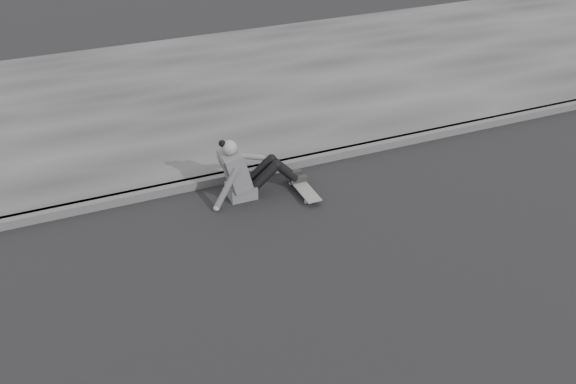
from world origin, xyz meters
The scene contains 5 objects.
ground centered at (0.00, 0.00, 0.00)m, with size 80.00×80.00×0.00m, color black.
curb centered at (0.00, 2.58, 0.06)m, with size 24.00×0.16×0.12m, color #4A4A4A.
sidewalk centered at (0.00, 5.60, 0.06)m, with size 24.00×6.00×0.12m, color #3B3B3B.
skateboard centered at (-1.68, 1.87, 0.07)m, with size 0.20×0.78×0.09m.
seated_woman centered at (-2.41, 2.11, 0.36)m, with size 1.38×0.46×0.88m.
Camera 1 is at (-4.77, -4.86, 4.58)m, focal length 40.00 mm.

